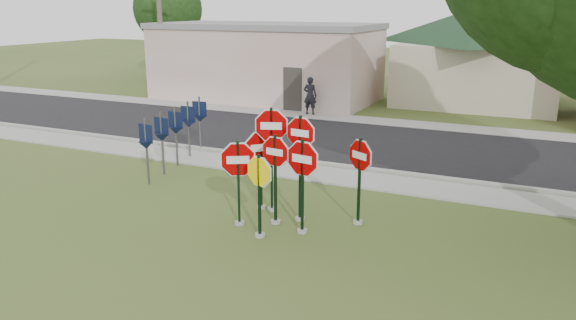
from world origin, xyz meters
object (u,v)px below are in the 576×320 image
at_px(stop_sign_left, 238,172).
at_px(utility_pole_near, 159,9).
at_px(stop_sign_yellow, 259,187).
at_px(pedestrian, 310,96).
at_px(stop_sign_center, 275,168).

relative_size(stop_sign_left, utility_pole_near, 0.23).
bearing_deg(stop_sign_yellow, pedestrian, 108.40).
distance_m(stop_sign_yellow, stop_sign_left, 0.93).
height_order(stop_sign_center, pedestrian, stop_sign_center).
distance_m(stop_sign_left, pedestrian, 14.17).
relative_size(stop_sign_center, utility_pole_near, 0.24).
bearing_deg(stop_sign_yellow, stop_sign_center, 92.51).
xyz_separation_m(stop_sign_center, utility_pole_near, (-13.81, 13.90, 3.56)).
relative_size(stop_sign_yellow, pedestrian, 1.14).
bearing_deg(stop_sign_center, utility_pole_near, 134.81).
xyz_separation_m(stop_sign_yellow, utility_pole_near, (-13.85, 14.80, 3.77)).
bearing_deg(utility_pole_near, stop_sign_center, -45.19).
relative_size(stop_sign_center, pedestrian, 1.28).
bearing_deg(stop_sign_left, utility_pole_near, 132.28).
relative_size(utility_pole_near, pedestrian, 5.25).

